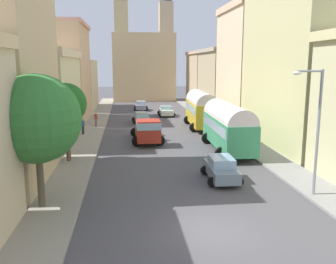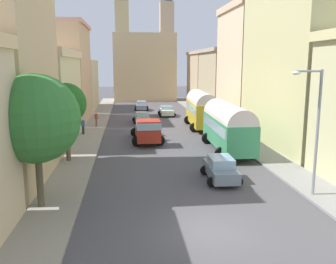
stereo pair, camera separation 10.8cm
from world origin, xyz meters
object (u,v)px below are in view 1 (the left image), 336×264
car_1 (141,106)px  car_3 (166,111)px  car_0 (142,118)px  pedestrian_1 (83,126)px  car_2 (221,169)px  pedestrian_0 (96,119)px  cargo_truck_0 (147,130)px  parked_bus_0 (228,125)px  streetlamp_near (315,123)px  parked_bus_1 (201,108)px

car_1 → car_3: 7.46m
car_0 → car_3: size_ratio=1.04×
car_1 → pedestrian_1: 20.88m
car_1 → car_2: size_ratio=0.98×
pedestrian_0 → car_2: bearing=-65.5°
cargo_truck_0 → car_1: cargo_truck_0 is taller
car_2 → car_3: (-0.28, 28.84, -0.03)m
pedestrian_0 → parked_bus_0: bearing=-47.0°
parked_bus_0 → car_2: size_ratio=2.36×
car_3 → streetlamp_near: (4.37, -32.18, 3.35)m
car_3 → pedestrian_1: size_ratio=2.31×
car_3 → pedestrian_0: 12.42m
cargo_truck_0 → car_0: 11.21m
car_2 → car_3: size_ratio=0.97×
parked_bus_0 → parked_bus_1: 11.22m
car_1 → streetlamp_near: (7.61, -38.89, 3.34)m
car_1 → car_3: size_ratio=0.95×
car_1 → cargo_truck_0: bearing=-91.0°
car_0 → car_2: bearing=-80.1°
parked_bus_0 → car_1: parked_bus_0 is taller
parked_bus_1 → car_3: parked_bus_1 is taller
parked_bus_0 → car_0: bearing=113.3°
pedestrian_1 → streetlamp_near: streetlamp_near is taller
parked_bus_1 → car_3: 10.51m
parked_bus_1 → cargo_truck_0: 9.85m
car_0 → streetlamp_near: size_ratio=0.61×
cargo_truck_0 → pedestrian_0: (-5.34, 8.75, -0.20)m
pedestrian_0 → streetlamp_near: bearing=-60.5°
parked_bus_1 → pedestrian_0: parked_bus_1 is taller
car_0 → car_3: bearing=58.9°
parked_bus_0 → car_1: (-6.05, 27.94, -1.45)m
parked_bus_0 → cargo_truck_0: parked_bus_0 is taller
car_0 → streetlamp_near: 27.49m
parked_bus_1 → pedestrian_0: size_ratio=4.80×
pedestrian_0 → pedestrian_1: pedestrian_0 is taller
car_0 → car_3: car_3 is taller
car_2 → pedestrian_1: 18.80m
pedestrian_0 → car_0: bearing=24.8°
cargo_truck_0 → car_0: (-0.04, 11.20, -0.51)m
streetlamp_near → car_2: bearing=140.8°
pedestrian_0 → parked_bus_1: bearing=-6.9°
cargo_truck_0 → car_2: size_ratio=1.84×
parked_bus_1 → car_2: (-2.58, -18.84, -1.54)m
parked_bus_0 → pedestrian_0: 17.34m
car_0 → pedestrian_0: pedestrian_0 is taller
parked_bus_0 → pedestrian_1: parked_bus_0 is taller
car_1 → pedestrian_0: size_ratio=2.14×
parked_bus_0 → car_0: parked_bus_0 is taller
streetlamp_near → cargo_truck_0: bearing=118.4°
parked_bus_0 → streetlamp_near: 11.23m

